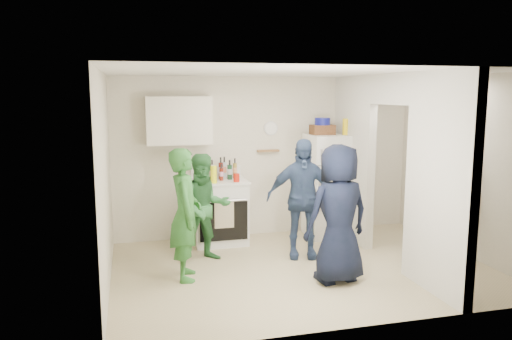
{
  "coord_description": "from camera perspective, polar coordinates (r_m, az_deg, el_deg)",
  "views": [
    {
      "loc": [
        -2.12,
        -5.86,
        2.25
      ],
      "look_at": [
        -0.52,
        0.4,
        1.25
      ],
      "focal_mm": 35.0,
      "sensor_mm": 36.0,
      "label": 1
    }
  ],
  "objects": [
    {
      "name": "floor",
      "position": [
        6.63,
        5.3,
        -11.1
      ],
      "size": [
        4.8,
        4.8,
        0.0
      ],
      "primitive_type": "plane",
      "color": "#C1B388",
      "rests_on": "ground"
    },
    {
      "name": "wall_back",
      "position": [
        7.91,
        1.3,
        1.54
      ],
      "size": [
        4.8,
        0.0,
        4.8
      ],
      "primitive_type": "plane",
      "rotation": [
        1.57,
        0.0,
        0.0
      ],
      "color": "silver",
      "rests_on": "floor"
    },
    {
      "name": "wall_front",
      "position": [
        4.77,
        12.38,
        -3.51
      ],
      "size": [
        4.8,
        0.0,
        4.8
      ],
      "primitive_type": "plane",
      "rotation": [
        -1.57,
        0.0,
        0.0
      ],
      "color": "silver",
      "rests_on": "floor"
    },
    {
      "name": "wall_left",
      "position": [
        5.95,
        -16.85,
        -1.26
      ],
      "size": [
        0.0,
        3.4,
        3.4
      ],
      "primitive_type": "plane",
      "rotation": [
        1.57,
        0.0,
        1.57
      ],
      "color": "silver",
      "rests_on": "floor"
    },
    {
      "name": "wall_right",
      "position": [
        7.47,
        23.07,
        0.39
      ],
      "size": [
        0.0,
        3.4,
        3.4
      ],
      "primitive_type": "plane",
      "rotation": [
        1.57,
        0.0,
        -1.57
      ],
      "color": "silver",
      "rests_on": "floor"
    },
    {
      "name": "ceiling",
      "position": [
        6.24,
        5.63,
        11.05
      ],
      "size": [
        4.8,
        4.8,
        0.0
      ],
      "primitive_type": "plane",
      "rotation": [
        3.14,
        0.0,
        0.0
      ],
      "color": "white",
      "rests_on": "wall_back"
    },
    {
      "name": "partition_pier_back",
      "position": [
        7.77,
        11.06,
        1.25
      ],
      "size": [
        0.12,
        1.2,
        2.5
      ],
      "primitive_type": "cube",
      "color": "silver",
      "rests_on": "floor"
    },
    {
      "name": "partition_pier_front",
      "position": [
        5.89,
        20.24,
        -1.53
      ],
      "size": [
        0.12,
        1.2,
        2.5
      ],
      "primitive_type": "cube",
      "color": "silver",
      "rests_on": "floor"
    },
    {
      "name": "partition_header",
      "position": [
        6.73,
        15.37,
        8.91
      ],
      "size": [
        0.12,
        1.0,
        0.4
      ],
      "primitive_type": "cube",
      "color": "silver",
      "rests_on": "partition_pier_back"
    },
    {
      "name": "stove",
      "position": [
        7.55,
        -4.18,
        -4.76
      ],
      "size": [
        0.81,
        0.67,
        0.96
      ],
      "primitive_type": "cube",
      "color": "white",
      "rests_on": "floor"
    },
    {
      "name": "upper_cabinet",
      "position": [
        7.42,
        -8.81,
        5.61
      ],
      "size": [
        0.95,
        0.34,
        0.7
      ],
      "primitive_type": "cube",
      "color": "silver",
      "rests_on": "wall_back"
    },
    {
      "name": "fridge",
      "position": [
        7.94,
        8.26,
        -1.78
      ],
      "size": [
        0.66,
        0.64,
        1.61
      ],
      "primitive_type": "cube",
      "color": "white",
      "rests_on": "floor"
    },
    {
      "name": "wicker_basket",
      "position": [
        7.84,
        7.59,
        4.58
      ],
      "size": [
        0.35,
        0.25,
        0.15
      ],
      "primitive_type": "cube",
      "color": "brown",
      "rests_on": "fridge"
    },
    {
      "name": "blue_bowl",
      "position": [
        7.83,
        7.61,
        5.53
      ],
      "size": [
        0.24,
        0.24,
        0.11
      ],
      "primitive_type": "cylinder",
      "color": "navy",
      "rests_on": "wicker_basket"
    },
    {
      "name": "yellow_cup_stack_top",
      "position": [
        7.82,
        10.19,
        4.88
      ],
      "size": [
        0.09,
        0.09,
        0.25
      ],
      "primitive_type": "cylinder",
      "color": "yellow",
      "rests_on": "fridge"
    },
    {
      "name": "wall_clock",
      "position": [
        7.86,
        1.7,
        4.79
      ],
      "size": [
        0.22,
        0.02,
        0.22
      ],
      "primitive_type": "cylinder",
      "rotation": [
        1.57,
        0.0,
        0.0
      ],
      "color": "white",
      "rests_on": "wall_back"
    },
    {
      "name": "spice_shelf",
      "position": [
        7.85,
        1.4,
        2.22
      ],
      "size": [
        0.35,
        0.08,
        0.03
      ],
      "primitive_type": "cube",
      "color": "olive",
      "rests_on": "wall_back"
    },
    {
      "name": "nook_window",
      "position": [
        7.57,
        22.22,
        3.6
      ],
      "size": [
        0.03,
        0.7,
        0.8
      ],
      "primitive_type": "cube",
      "color": "black",
      "rests_on": "wall_right"
    },
    {
      "name": "nook_window_frame",
      "position": [
        7.56,
        22.13,
        3.6
      ],
      "size": [
        0.04,
        0.76,
        0.86
      ],
      "primitive_type": "cube",
      "color": "white",
      "rests_on": "wall_right"
    },
    {
      "name": "nook_valance",
      "position": [
        7.53,
        22.13,
        6.25
      ],
      "size": [
        0.04,
        0.82,
        0.18
      ],
      "primitive_type": "cube",
      "color": "white",
      "rests_on": "wall_right"
    },
    {
      "name": "yellow_cup_stack_stove",
      "position": [
        7.2,
        -4.86,
        -0.52
      ],
      "size": [
        0.09,
        0.09,
        0.25
      ],
      "primitive_type": "cylinder",
      "color": "#F2F314",
      "rests_on": "stove"
    },
    {
      "name": "red_cup",
      "position": [
        7.29,
        -2.24,
        -0.89
      ],
      "size": [
        0.09,
        0.09,
        0.12
      ],
      "primitive_type": "cylinder",
      "color": "red",
      "rests_on": "stove"
    },
    {
      "name": "person_green_left",
      "position": [
        6.09,
        -8.1,
        -5.03
      ],
      "size": [
        0.43,
        0.61,
        1.61
      ],
      "primitive_type": "imported",
      "rotation": [
        0.0,
        0.0,
        1.49
      ],
      "color": "#317B35",
      "rests_on": "floor"
    },
    {
      "name": "person_green_center",
      "position": [
        6.73,
        -5.86,
        -4.31
      ],
      "size": [
        0.76,
        0.62,
        1.46
      ],
      "primitive_type": "imported",
      "rotation": [
        0.0,
        0.0,
        0.1
      ],
      "color": "#377E40",
      "rests_on": "floor"
    },
    {
      "name": "person_denim",
      "position": [
        6.86,
        5.24,
        -3.26
      ],
      "size": [
        1.03,
        0.62,
        1.64
      ],
      "primitive_type": "imported",
      "rotation": [
        0.0,
        0.0,
        -0.24
      ],
      "color": "#33506F",
      "rests_on": "floor"
    },
    {
      "name": "person_navy",
      "position": [
        6.01,
        9.39,
        -4.97
      ],
      "size": [
        0.89,
        0.66,
        1.67
      ],
      "primitive_type": "imported",
      "rotation": [
        0.0,
        0.0,
        -2.97
      ],
      "color": "black",
      "rests_on": "floor"
    },
    {
      "name": "person_nook",
      "position": [
        7.43,
        20.6,
        -2.31
      ],
      "size": [
        0.94,
        1.28,
        1.78
      ],
      "primitive_type": "imported",
      "rotation": [
        0.0,
        0.0,
        -1.83
      ],
      "color": "black",
      "rests_on": "floor"
    },
    {
      "name": "bottle_a",
      "position": [
        7.49,
        -6.36,
        0.03
      ],
      "size": [
        0.06,
        0.06,
        0.3
      ],
      "primitive_type": "cylinder",
      "color": "#5F5D13",
      "rests_on": "stove"
    },
    {
      "name": "bottle_b",
      "position": [
        7.32,
        -5.43,
        -0.13
      ],
      "size": [
        0.08,
        0.08,
        0.31
      ],
      "primitive_type": "cylinder",
      "color": "#1B5321",
      "rests_on": "stove"
    },
    {
      "name": "bottle_c",
      "position": [
        7.57,
        -5.03,
        0.09
      ],
      "size": [
        0.06,
        0.06,
        0.29
      ],
      "primitive_type": "cylinder",
      "color": "silver",
      "rests_on": "stove"
    },
    {
      "name": "bottle_d",
      "position": [
        7.41,
        -3.98,
        -0.26
      ],
      "size": [
        0.06,
        0.06,
        0.25
      ],
      "primitive_type": "cylinder",
      "color": "maroon",
      "rests_on": "stove"
    },
    {
      "name": "bottle_e",
      "position": [
        7.62,
        -3.64,
        0.3
      ],
      "size": [
        0.06,
        0.06,
        0.33
      ],
      "primitive_type": "cylinder",
      "color": "silver",
      "rests_on": "stove"
    },
    {
      "name": "bottle_f",
      "position": [
        7.49,
        -3.03,
        0.04
      ],
      "size": [
        0.07,
        0.07,
        0.29
      ],
      "primitive_type": "cylinder",
      "color": "#153921",
      "rests_on": "stove"
    },
    {
      "name": "bottle_g",
      "position": [
        7.61,
        -2.43,
        0.21
      ],
      "size": [
        0.06,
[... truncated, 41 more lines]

